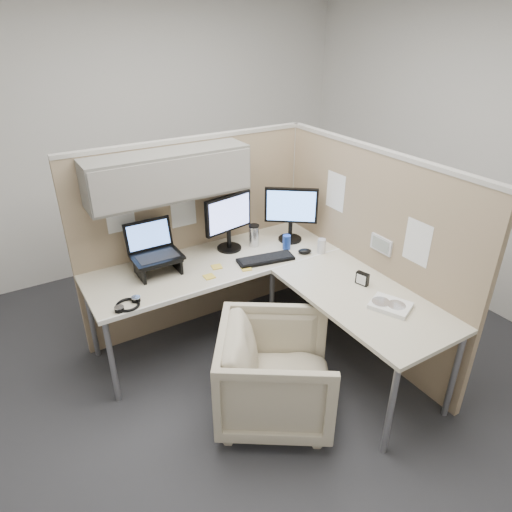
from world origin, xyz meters
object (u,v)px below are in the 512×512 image
keyboard (266,259)px  monitor_left (229,218)px  desk (267,281)px  office_chair (276,369)px

keyboard → monitor_left: bearing=123.9°
desk → office_chair: office_chair is taller
desk → monitor_left: (-0.03, 0.54, 0.32)m
desk → keyboard: bearing=61.1°
desk → office_chair: (-0.28, -0.55, -0.31)m
monitor_left → keyboard: 0.45m
office_chair → keyboard: (0.39, 0.76, 0.37)m
office_chair → monitor_left: 1.28m
office_chair → keyboard: 0.93m
monitor_left → keyboard: bearing=-77.3°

